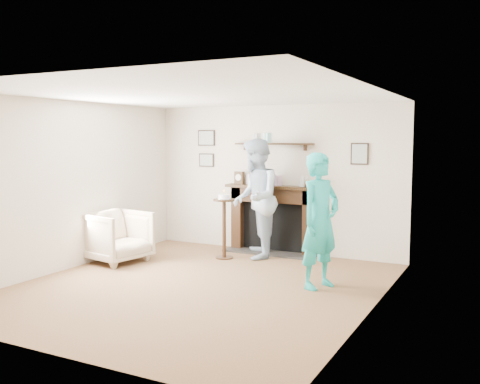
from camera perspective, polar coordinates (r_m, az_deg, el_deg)
name	(u,v)px	position (r m, az deg, el deg)	size (l,w,h in m)	color
ground	(199,287)	(7.16, -4.40, -10.03)	(5.00, 5.00, 0.00)	brown
room_shell	(224,161)	(7.49, -1.74, 3.29)	(4.54, 5.02, 2.52)	beige
armchair	(117,262)	(8.74, -12.94, -7.25)	(0.86, 0.88, 0.80)	#BFB48D
man	(255,257)	(8.82, 1.63, -6.99)	(0.94, 0.74, 1.94)	#A5B3CE
woman	(319,287)	(7.19, 8.44, -10.01)	(0.64, 0.42, 1.76)	#1EA8AD
pedestal_table	(224,217)	(8.64, -1.71, -2.64)	(0.35, 0.35, 1.11)	black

